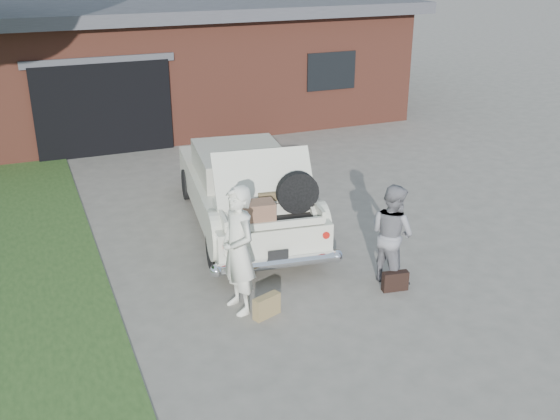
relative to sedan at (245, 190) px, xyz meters
name	(u,v)px	position (x,y,z in m)	size (l,w,h in m)	color
ground	(295,293)	(-0.15, -2.62, -0.70)	(90.00, 90.00, 0.00)	gray
house	(170,57)	(0.83, 8.85, 0.97)	(12.80, 7.80, 3.30)	brown
sedan	(245,190)	(0.00, 0.00, 0.00)	(2.42, 4.95, 1.82)	beige
woman_left	(238,250)	(-1.05, -2.73, 0.22)	(0.67, 0.44, 1.84)	silver
woman_right	(392,234)	(1.34, -2.77, 0.07)	(0.75, 0.59, 1.55)	gray
suitcase_left	(267,306)	(-0.77, -3.05, -0.54)	(0.41, 0.13, 0.32)	#9A814E
suitcase_right	(395,281)	(1.26, -3.09, -0.55)	(0.39, 0.12, 0.30)	black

